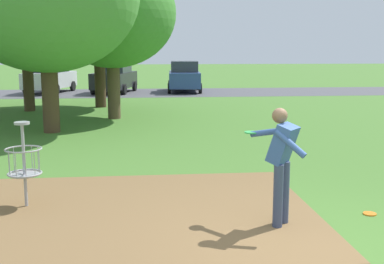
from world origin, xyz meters
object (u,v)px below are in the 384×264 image
disc_golf_basket (20,161)px  parked_car_leftmost (50,77)px  tree_mid_left (25,14)px  frisbee_mid_grass (370,214)px  parked_car_center_left (114,77)px  tree_mid_center (98,4)px  tree_far_left (112,13)px  parked_car_center_right (184,76)px  player_foreground_watching (281,158)px

disc_golf_basket → parked_car_leftmost: bearing=99.1°
tree_mid_left → parked_car_leftmost: bearing=94.9°
frisbee_mid_grass → parked_car_center_left: parked_car_center_left is taller
tree_mid_center → tree_far_left: bearing=-77.9°
tree_mid_center → parked_car_leftmost: (-3.59, 7.78, -3.52)m
tree_mid_center → parked_car_center_left: bearing=88.3°
tree_mid_center → parked_car_center_left: tree_mid_center is taller
tree_mid_center → parked_car_leftmost: size_ratio=1.47×
tree_mid_left → parked_car_leftmost: tree_mid_left is taller
disc_golf_basket → parked_car_center_left: bearing=89.1°
tree_far_left → disc_golf_basket: bearing=-95.1°
parked_car_center_left → parked_car_center_right: (4.17, 0.31, 0.00)m
disc_golf_basket → parked_car_center_right: bearing=78.3°
frisbee_mid_grass → parked_car_leftmost: size_ratio=0.04×
disc_golf_basket → tree_mid_left: (-2.72, 12.86, 3.18)m
parked_car_leftmost → parked_car_center_left: 3.83m
frisbee_mid_grass → player_foreground_watching: bearing=-169.4°
player_foreground_watching → disc_golf_basket: bearing=162.4°
tree_far_left → tree_mid_left: bearing=144.1°
frisbee_mid_grass → parked_car_center_left: 22.89m
parked_car_leftmost → player_foreground_watching: bearing=-72.1°
disc_golf_basket → tree_mid_center: size_ratio=0.21×
parked_car_center_left → disc_golf_basket: bearing=-90.9°
parked_car_center_left → frisbee_mid_grass: bearing=-77.1°
disc_golf_basket → parked_car_center_left: parked_car_center_left is taller
disc_golf_basket → parked_car_leftmost: parked_car_leftmost is taller
tree_mid_left → parked_car_center_right: bearing=50.6°
player_foreground_watching → tree_far_left: size_ratio=0.30×
player_foreground_watching → tree_mid_left: bearing=115.2°
tree_mid_left → frisbee_mid_grass: bearing=-59.4°
tree_mid_left → tree_far_left: 4.49m
parked_car_leftmost → tree_far_left: bearing=-69.1°
parked_car_leftmost → tree_mid_center: bearing=-65.2°
frisbee_mid_grass → parked_car_leftmost: bearing=111.5°
disc_golf_basket → parked_car_center_right: size_ratio=0.32×
disc_golf_basket → frisbee_mid_grass: (5.45, -0.96, -0.74)m
disc_golf_basket → frisbee_mid_grass: size_ratio=6.90×
frisbee_mid_grass → tree_mid_left: size_ratio=0.04×
parked_car_center_right → disc_golf_basket: bearing=-101.7°
player_foreground_watching → tree_mid_center: (-3.82, 15.23, 3.46)m
parked_car_center_left → parked_car_leftmost: bearing=173.4°
parked_car_leftmost → disc_golf_basket: bearing=-80.9°
player_foreground_watching → frisbee_mid_grass: size_ratio=8.48×
disc_golf_basket → tree_far_left: size_ratio=0.24×
disc_golf_basket → frisbee_mid_grass: 5.58m
tree_mid_left → tree_mid_center: bearing=21.7°
tree_far_left → parked_car_leftmost: size_ratio=1.29×
tree_mid_left → parked_car_leftmost: (-0.76, 8.90, -3.02)m
tree_mid_center → parked_car_leftmost: tree_mid_center is taller
player_foreground_watching → parked_car_center_left: (-3.61, 22.57, -0.06)m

